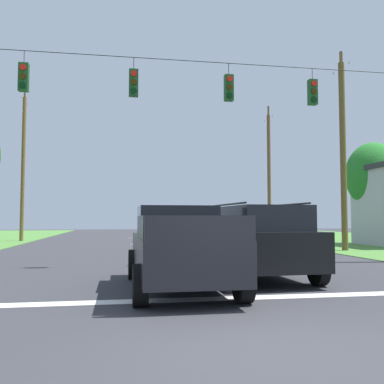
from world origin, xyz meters
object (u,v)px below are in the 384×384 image
(utility_pole_far_right, at_px, (269,174))
(pickup_truck, at_px, (179,247))
(suv_black, at_px, (257,240))
(utility_pole_mid_right, at_px, (343,153))
(distant_car_crossing_white, at_px, (197,236))
(overhead_signal_span, at_px, (180,140))
(distant_car_oncoming, at_px, (195,230))
(utility_pole_far_left, at_px, (23,164))
(tree_roadside_right, at_px, (373,176))

(utility_pole_far_right, bearing_deg, pickup_truck, -114.74)
(suv_black, distance_m, utility_pole_mid_right, 12.19)
(pickup_truck, relative_size, distant_car_crossing_white, 1.21)
(pickup_truck, bearing_deg, distant_car_crossing_white, 77.68)
(pickup_truck, height_order, utility_pole_mid_right, utility_pole_mid_right)
(suv_black, distance_m, distant_car_crossing_white, 9.47)
(overhead_signal_span, relative_size, distant_car_oncoming, 4.08)
(overhead_signal_span, height_order, utility_pole_far_right, utility_pole_far_right)
(suv_black, distance_m, utility_pole_far_right, 22.95)
(utility_pole_far_left, bearing_deg, utility_pole_mid_right, -33.72)
(distant_car_oncoming, xyz_separation_m, utility_pole_mid_right, (5.59, -12.11, 4.23))
(distant_car_oncoming, relative_size, tree_roadside_right, 0.67)
(pickup_truck, xyz_separation_m, distant_car_oncoming, (4.31, 22.22, -0.18))
(utility_pole_mid_right, bearing_deg, distant_car_oncoming, 114.79)
(distant_car_crossing_white, bearing_deg, utility_pole_far_right, 55.52)
(suv_black, bearing_deg, distant_car_crossing_white, 90.05)
(overhead_signal_span, xyz_separation_m, pickup_truck, (-0.65, -4.65, -3.44))
(distant_car_oncoming, distance_m, tree_roadside_right, 13.15)
(distant_car_crossing_white, bearing_deg, suv_black, -89.95)
(utility_pole_mid_right, xyz_separation_m, utility_pole_far_left, (-18.31, 12.22, 0.59))
(utility_pole_far_right, height_order, utility_pole_far_left, utility_pole_far_left)
(pickup_truck, distance_m, utility_pole_far_right, 25.13)
(utility_pole_mid_right, bearing_deg, suv_black, -130.75)
(pickup_truck, bearing_deg, tree_roadside_right, 45.44)
(pickup_truck, bearing_deg, utility_pole_mid_right, 45.62)
(distant_car_crossing_white, relative_size, utility_pole_far_left, 0.40)
(utility_pole_far_left, bearing_deg, utility_pole_far_right, 0.50)
(utility_pole_mid_right, bearing_deg, tree_roadside_right, 45.05)
(distant_car_crossing_white, height_order, utility_pole_mid_right, utility_pole_mid_right)
(pickup_truck, distance_m, utility_pole_mid_right, 14.72)
(distant_car_crossing_white, relative_size, utility_pole_far_right, 0.41)
(overhead_signal_span, xyz_separation_m, distant_car_oncoming, (3.66, 17.58, -3.61))
(utility_pole_far_right, bearing_deg, overhead_signal_span, -118.55)
(suv_black, relative_size, distant_car_oncoming, 1.12)
(tree_roadside_right, bearing_deg, utility_pole_far_right, 118.03)
(pickup_truck, height_order, utility_pole_far_right, utility_pole_far_right)
(overhead_signal_span, xyz_separation_m, suv_black, (1.72, -3.26, -3.34))
(tree_roadside_right, bearing_deg, utility_pole_mid_right, -134.95)
(utility_pole_mid_right, distance_m, tree_roadside_right, 6.55)
(pickup_truck, xyz_separation_m, distant_car_crossing_white, (2.37, 10.85, -0.18))
(utility_pole_far_right, bearing_deg, utility_pole_far_left, -179.50)
(overhead_signal_span, distance_m, distant_car_crossing_white, 7.38)
(pickup_truck, distance_m, utility_pole_far_left, 24.31)
(pickup_truck, relative_size, tree_roadside_right, 0.83)
(overhead_signal_span, bearing_deg, distant_car_oncoming, 78.25)
(utility_pole_far_left, bearing_deg, suv_black, -62.77)
(suv_black, relative_size, utility_pole_far_left, 0.43)
(distant_car_crossing_white, bearing_deg, utility_pole_far_left, 133.18)
(utility_pole_mid_right, xyz_separation_m, utility_pole_far_right, (0.47, 12.38, 0.18))
(distant_car_oncoming, bearing_deg, utility_pole_far_left, 179.49)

